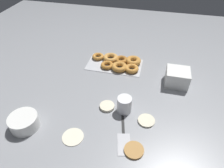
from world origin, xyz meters
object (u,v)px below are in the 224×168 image
object	(u,v)px
donut_tray	(118,63)
spatula	(124,139)
pancake_0	(73,137)
batter_bowl	(24,122)
paper_cup	(124,105)
pancake_3	(107,106)
pancake_2	(146,121)
container_stack	(177,77)
pancake_1	(134,150)

from	to	relation	value
donut_tray	spatula	size ratio (longest dim) A/B	1.45
pancake_0	donut_tray	xyz separation A→B (m)	(-0.09, -0.64, 0.01)
batter_bowl	paper_cup	bearing A→B (deg)	-154.73
paper_cup	spatula	distance (m)	0.19
pancake_3	paper_cup	distance (m)	0.10
pancake_2	paper_cup	size ratio (longest dim) A/B	0.95
container_stack	pancake_3	bearing A→B (deg)	38.66
batter_bowl	container_stack	distance (m)	0.89
pancake_2	container_stack	world-z (taller)	container_stack
pancake_0	container_stack	distance (m)	0.71
container_stack	pancake_1	bearing A→B (deg)	70.54
pancake_0	spatula	xyz separation A→B (m)	(-0.24, -0.04, -0.00)
pancake_0	container_stack	xyz separation A→B (m)	(-0.48, -0.52, 0.05)
pancake_2	container_stack	size ratio (longest dim) A/B	0.63
pancake_3	batter_bowl	xyz separation A→B (m)	(0.36, 0.22, 0.03)
pancake_2	spatula	xyz separation A→B (m)	(0.09, 0.13, -0.00)
pancake_0	paper_cup	distance (m)	0.30
pancake_3	donut_tray	world-z (taller)	donut_tray
pancake_1	pancake_0	bearing A→B (deg)	-0.96
pancake_0	paper_cup	world-z (taller)	paper_cup
pancake_3	container_stack	bearing A→B (deg)	-141.34
pancake_0	pancake_1	distance (m)	0.29
pancake_1	paper_cup	size ratio (longest dim) A/B	0.98
pancake_1	spatula	world-z (taller)	pancake_1
pancake_2	container_stack	distance (m)	0.38
pancake_1	batter_bowl	world-z (taller)	batter_bowl
paper_cup	pancake_1	bearing A→B (deg)	111.03
pancake_3	donut_tray	distance (m)	0.41
pancake_3	container_stack	distance (m)	0.47
pancake_1	donut_tray	size ratio (longest dim) A/B	0.24
pancake_0	pancake_2	distance (m)	0.37
pancake_1	paper_cup	distance (m)	0.25
container_stack	paper_cup	world-z (taller)	container_stack
pancake_0	pancake_1	size ratio (longest dim) A/B	1.14
pancake_0	pancake_2	world-z (taller)	pancake_2
pancake_3	paper_cup	world-z (taller)	paper_cup
paper_cup	spatula	world-z (taller)	paper_cup
pancake_0	paper_cup	bearing A→B (deg)	-132.74
pancake_3	batter_bowl	distance (m)	0.42
container_stack	spatula	distance (m)	0.53
pancake_2	pancake_3	size ratio (longest dim) A/B	1.07
batter_bowl	paper_cup	xyz separation A→B (m)	(-0.46, -0.22, 0.01)
pancake_0	spatula	bearing A→B (deg)	-169.35
paper_cup	pancake_2	bearing A→B (deg)	159.66
pancake_0	paper_cup	xyz separation A→B (m)	(-0.20, -0.22, 0.04)
pancake_2	spatula	distance (m)	0.16
batter_bowl	spatula	world-z (taller)	batter_bowl
paper_cup	spatula	bearing A→B (deg)	100.06
pancake_0	batter_bowl	xyz separation A→B (m)	(0.25, -0.01, 0.03)
pancake_1	container_stack	world-z (taller)	container_stack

